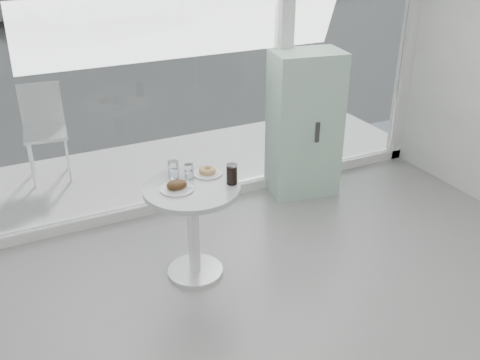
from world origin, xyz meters
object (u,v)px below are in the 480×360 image
water_tumbler_a (173,170)px  plate_fritter (177,186)px  main_table (193,213)px  plate_donut (207,172)px  patio_chair (44,125)px  cola_glass (232,175)px  mint_cabinet (304,125)px  water_tumbler_b (189,172)px

water_tumbler_a → plate_fritter: bearing=-102.5°
main_table → water_tumbler_a: 0.35m
plate_donut → patio_chair: bearing=113.9°
cola_glass → plate_fritter: bearing=167.1°
patio_chair → water_tumbler_a: 2.19m
patio_chair → plate_donut: bearing=-59.8°
mint_cabinet → plate_fritter: mint_cabinet is taller
plate_donut → water_tumbler_a: 0.26m
plate_fritter → cola_glass: bearing=-12.9°
main_table → plate_fritter: plate_fritter is taller
mint_cabinet → patio_chair: 2.68m
water_tumbler_a → water_tumbler_b: size_ratio=1.18×
water_tumbler_b → cola_glass: size_ratio=0.73×
mint_cabinet → plate_fritter: 1.83m
plate_fritter → water_tumbler_a: (0.04, 0.20, 0.03)m
plate_fritter → plate_donut: plate_fritter is taller
cola_glass → patio_chair: bearing=113.9°
plate_donut → cola_glass: cola_glass is taller
water_tumbler_b → plate_fritter: bearing=-136.6°
patio_chair → plate_fritter: patio_chair is taller
plate_fritter → plate_donut: size_ratio=1.11×
water_tumbler_a → main_table: bearing=-73.0°
mint_cabinet → water_tumbler_b: (-1.48, -0.71, 0.10)m
main_table → water_tumbler_b: (0.04, 0.14, 0.27)m
mint_cabinet → plate_donut: bearing=-142.2°
main_table → water_tumbler_b: bearing=75.3°
plate_donut → cola_glass: (0.10, -0.23, 0.05)m
patio_chair → cola_glass: 2.59m
plate_fritter → cola_glass: size_ratio=1.62×
plate_fritter → patio_chair: bearing=105.9°
plate_donut → water_tumbler_a: water_tumbler_a is taller
main_table → water_tumbler_a: (-0.06, 0.21, 0.28)m
main_table → plate_donut: plate_donut is taller
patio_chair → water_tumbler_a: (0.69, -2.07, 0.22)m
patio_chair → water_tumbler_b: patio_chair is taller
main_table → patio_chair: 2.40m
water_tumbler_b → cola_glass: (0.25, -0.23, 0.03)m
mint_cabinet → patio_chair: mint_cabinet is taller
water_tumbler_a → patio_chair: bearing=108.5°
patio_chair → cola_glass: bearing=-59.8°
plate_fritter → cola_glass: 0.41m
water_tumbler_a → water_tumbler_b: (0.10, -0.06, -0.01)m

